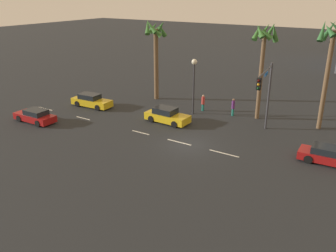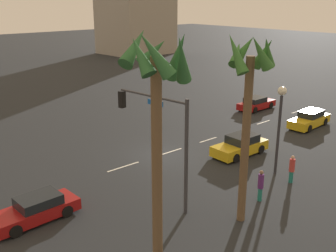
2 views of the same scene
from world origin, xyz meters
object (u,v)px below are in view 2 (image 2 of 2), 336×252
Objects in this scene: car_1 at (310,119)px; pedestrian_1 at (261,185)px; car_3 at (36,209)px; car_2 at (240,146)px; streetlamp at (280,113)px; palm_tree_2 at (158,97)px; traffic_signal at (161,130)px; pedestrian_0 at (292,168)px; palm_tree_0 at (250,83)px; car_0 at (256,104)px.

pedestrian_1 is (14.54, 5.54, 0.33)m from car_1.
pedestrian_1 is (-10.33, 6.24, 0.39)m from car_3.
car_2 is at bearing 1.61° from car_1.
car_2 is 0.99× the size of car_3.
car_1 is at bearing -159.88° from streetlamp.
pedestrian_1 is 0.18× the size of palm_tree_2.
palm_tree_2 reaches higher than streetlamp.
streetlamp reaches higher than car_1.
car_2 is at bearing -168.71° from traffic_signal.
traffic_signal reaches higher than car_3.
palm_tree_2 reaches higher than pedestrian_0.
palm_tree_0 is (-7.90, 6.91, 6.53)m from car_3.
car_1 is at bearing 80.47° from car_0.
car_1 is at bearing -154.37° from pedestrian_0.
car_3 is at bearing -18.18° from streetlamp.
palm_tree_0 is (7.13, 5.94, 6.45)m from car_2.
car_3 is (24.87, -0.69, -0.06)m from car_1.
streetlamp is 12.75m from palm_tree_2.
streetlamp is 0.61× the size of palm_tree_0.
streetlamp is 0.58× the size of palm_tree_2.
traffic_signal is 5.38m from palm_tree_0.
palm_tree_0 reaches higher than car_3.
palm_tree_0 is at bearing -176.10° from palm_tree_2.
palm_tree_2 is (11.99, 2.66, 3.42)m from streetlamp.
car_2 reaches higher than car_3.
car_0 is 17.19m from pedestrian_0.
traffic_signal is at bearing -131.05° from palm_tree_2.
pedestrian_1 reaches higher than car_0.
car_1 is at bearing -178.39° from car_2.
car_0 is 23.14m from palm_tree_0.
palm_tree_2 reaches higher than traffic_signal.
pedestrian_0 is (-7.62, 3.30, -3.28)m from traffic_signal.
palm_tree_2 is at bearing 29.06° from car_0.
streetlamp is 3.12× the size of pedestrian_1.
palm_tree_2 reaches higher than car_3.
car_2 is 2.42× the size of pedestrian_1.
car_2 is at bearing -104.65° from pedestrian_0.
pedestrian_1 is (3.79, 1.60, -3.08)m from streetlamp.
streetlamp reaches higher than car_3.
car_2 is at bearing 176.31° from car_3.
streetlamp is 3.46m from pedestrian_0.
car_2 is 7.07m from pedestrian_1.
pedestrian_1 is 0.19× the size of palm_tree_0.
palm_tree_2 is (5.77, 0.39, 0.36)m from palm_tree_0.
palm_tree_0 reaches higher than car_1.
pedestrian_1 is at bearing 48.27° from car_2.
car_1 is 24.88m from car_3.
car_0 is 12.97m from car_2.
car_3 is 10.26m from palm_tree_2.
car_2 is at bearing -131.73° from pedestrian_1.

